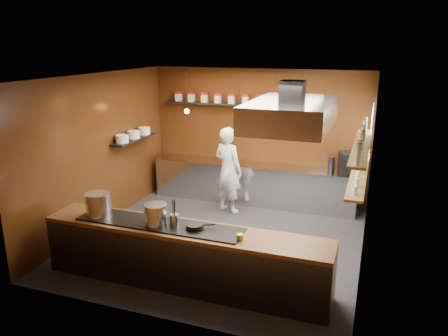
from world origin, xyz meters
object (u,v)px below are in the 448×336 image
at_px(espresso_machine, 351,163).
at_px(chef, 228,170).
at_px(extractor_hood, 291,114).
at_px(stockpot_small, 156,215).
at_px(stockpot_large, 98,205).

distance_m(espresso_machine, chef, 2.59).
distance_m(extractor_hood, stockpot_small, 2.55).
relative_size(stockpot_small, espresso_machine, 0.79).
xyz_separation_m(extractor_hood, stockpot_small, (-1.71, -1.26, -1.40)).
distance_m(stockpot_small, chef, 3.13).
xyz_separation_m(stockpot_large, stockpot_small, (1.00, -0.01, -0.03)).
bearing_deg(chef, extractor_hood, 152.13).
height_order(stockpot_large, stockpot_small, stockpot_large).
relative_size(stockpot_large, stockpot_small, 1.12).
relative_size(stockpot_large, chef, 0.21).
bearing_deg(chef, stockpot_small, 109.41).
bearing_deg(stockpot_large, espresso_machine, 47.91).
height_order(extractor_hood, stockpot_large, extractor_hood).
bearing_deg(espresso_machine, stockpot_small, -141.92).
bearing_deg(stockpot_small, extractor_hood, 36.37).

